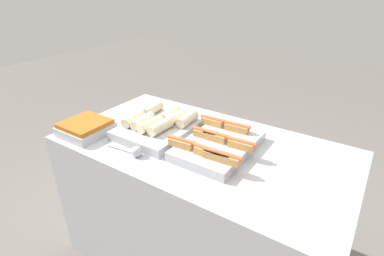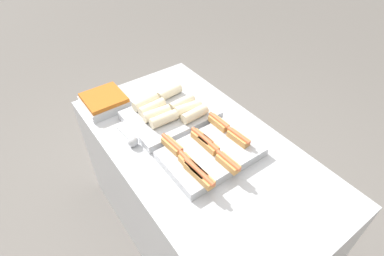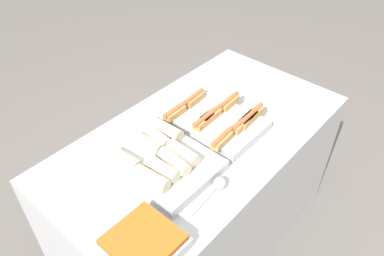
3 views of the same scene
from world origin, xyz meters
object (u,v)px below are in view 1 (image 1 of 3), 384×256
at_px(tray_hotdogs, 218,144).
at_px(tray_wraps, 161,124).
at_px(serving_spoon_near, 135,151).
at_px(tray_side_front, 86,128).

xyz_separation_m(tray_hotdogs, tray_wraps, (-0.38, 0.01, 0.01)).
distance_m(tray_wraps, serving_spoon_near, 0.29).
height_order(tray_wraps, serving_spoon_near, tray_wraps).
height_order(tray_wraps, tray_side_front, tray_wraps).
relative_size(tray_side_front, serving_spoon_near, 1.12).
xyz_separation_m(tray_hotdogs, tray_side_front, (-0.72, -0.25, -0.00)).
bearing_deg(serving_spoon_near, tray_wraps, 102.63).
xyz_separation_m(tray_side_front, serving_spoon_near, (0.40, -0.02, -0.01)).
xyz_separation_m(tray_wraps, tray_side_front, (-0.34, -0.26, -0.01)).
bearing_deg(tray_side_front, tray_wraps, 37.41).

